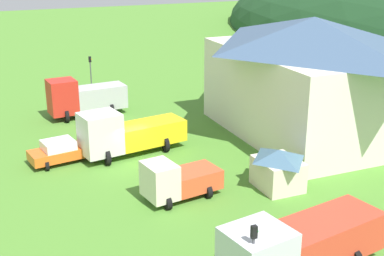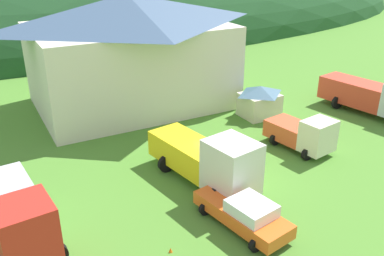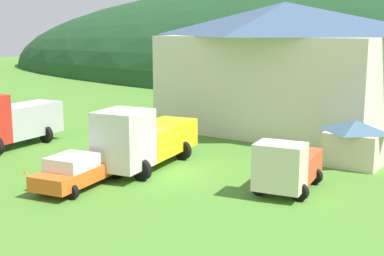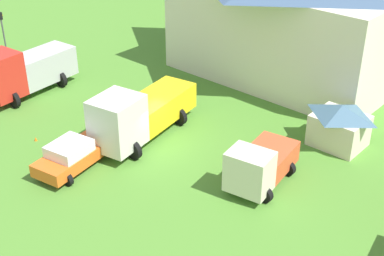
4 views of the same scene
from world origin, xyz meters
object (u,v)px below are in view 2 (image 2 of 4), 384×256
at_px(light_truck_cream, 304,133).
at_px(service_pickup_orange, 244,213).
at_px(crane_truck_red, 18,218).
at_px(play_shed_cream, 260,101).
at_px(tow_truck_silver, 375,96).
at_px(depot_building, 130,50).
at_px(flatbed_truck_yellow, 208,159).
at_px(traffic_cone_near_pickup, 171,252).

distance_m(light_truck_cream, service_pickup_orange, 9.93).
distance_m(crane_truck_red, service_pickup_orange, 10.57).
distance_m(play_shed_cream, tow_truck_silver, 9.52).
xyz_separation_m(depot_building, flatbed_truck_yellow, (-1.08, -15.05, -3.15)).
bearing_deg(traffic_cone_near_pickup, service_pickup_orange, -0.25).
bearing_deg(tow_truck_silver, service_pickup_orange, -78.17).
xyz_separation_m(play_shed_cream, service_pickup_orange, (-9.61, -11.52, -0.50)).
bearing_deg(tow_truck_silver, play_shed_cream, -126.59).
xyz_separation_m(service_pickup_orange, traffic_cone_near_pickup, (-4.04, 0.02, -0.83)).
height_order(depot_building, light_truck_cream, depot_building).
distance_m(depot_building, flatbed_truck_yellow, 15.42).
bearing_deg(play_shed_cream, flatbed_truck_yellow, -141.55).
bearing_deg(light_truck_cream, flatbed_truck_yellow, -92.99).
height_order(depot_building, tow_truck_silver, depot_building).
bearing_deg(service_pickup_orange, crane_truck_red, -118.71).
height_order(crane_truck_red, light_truck_cream, crane_truck_red).
relative_size(play_shed_cream, flatbed_truck_yellow, 0.39).
bearing_deg(light_truck_cream, play_shed_cream, 161.27).
xyz_separation_m(depot_building, crane_truck_red, (-11.50, -15.89, -3.06)).
xyz_separation_m(flatbed_truck_yellow, traffic_cone_near_pickup, (-4.51, -4.24, -1.70)).
xyz_separation_m(tow_truck_silver, service_pickup_orange, (-18.12, -7.27, -0.82)).
distance_m(depot_building, service_pickup_orange, 19.78).
distance_m(service_pickup_orange, traffic_cone_near_pickup, 4.13).
height_order(depot_building, play_shed_cream, depot_building).
relative_size(depot_building, play_shed_cream, 5.42).
bearing_deg(traffic_cone_near_pickup, tow_truck_silver, 18.12).
bearing_deg(depot_building, traffic_cone_near_pickup, -106.14).
xyz_separation_m(depot_building, traffic_cone_near_pickup, (-5.58, -19.29, -4.85)).
xyz_separation_m(crane_truck_red, light_truck_cream, (18.47, 1.69, -0.56)).
bearing_deg(play_shed_cream, service_pickup_orange, -129.84).
relative_size(crane_truck_red, service_pickup_orange, 1.26).
bearing_deg(flatbed_truck_yellow, light_truck_cream, 86.16).
bearing_deg(flatbed_truck_yellow, depot_building, 166.06).
bearing_deg(play_shed_cream, depot_building, 136.02).
height_order(play_shed_cream, tow_truck_silver, tow_truck_silver).
bearing_deg(traffic_cone_near_pickup, depot_building, 73.86).
relative_size(crane_truck_red, flatbed_truck_yellow, 0.86).
relative_size(play_shed_cream, traffic_cone_near_pickup, 6.63).
height_order(crane_truck_red, flatbed_truck_yellow, crane_truck_red).
xyz_separation_m(light_truck_cream, traffic_cone_near_pickup, (-12.55, -5.08, -1.23)).
bearing_deg(light_truck_cream, traffic_cone_near_pickup, -76.93).
height_order(play_shed_cream, crane_truck_red, crane_truck_red).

